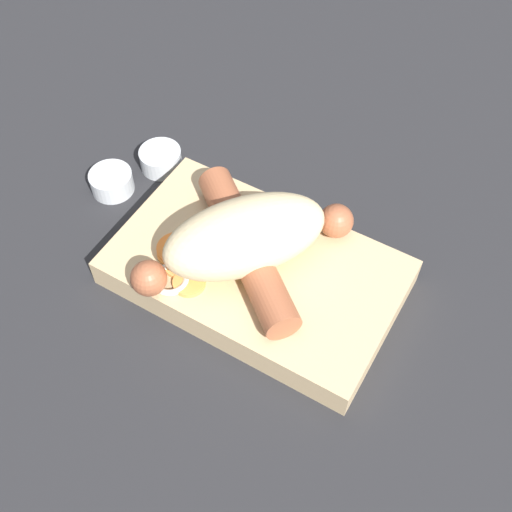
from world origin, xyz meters
name	(u,v)px	position (x,y,z in m)	size (l,w,h in m)	color
ground_plane	(256,281)	(0.00, 0.00, 0.00)	(3.00, 3.00, 0.00)	#232326
food_tray	(256,272)	(0.00, 0.00, 0.02)	(0.26, 0.16, 0.03)	tan
bread_roll	(244,237)	(-0.01, 0.00, 0.06)	(0.15, 0.16, 0.06)	beige
sausage	(246,249)	(-0.01, 0.00, 0.05)	(0.16, 0.17, 0.03)	#9E5638
pickled_veggies	(182,264)	(-0.06, -0.04, 0.03)	(0.07, 0.07, 0.01)	#F99E4C
condiment_cup_near	(161,160)	(-0.16, 0.08, 0.01)	(0.04, 0.04, 0.02)	silver
condiment_cup_far	(112,182)	(-0.19, 0.02, 0.01)	(0.04, 0.04, 0.02)	silver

